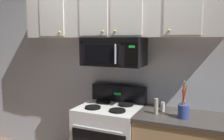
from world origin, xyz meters
TOP-DOWN VIEW (x-y plane):
  - back_wall at (0.00, 0.79)m, footprint 5.20×0.10m
  - stove_range at (0.00, 0.42)m, footprint 0.76×0.69m
  - over_range_microwave at (-0.00, 0.54)m, footprint 0.76×0.43m
  - upper_cabinets at (-0.00, 0.57)m, footprint 2.50×0.36m
  - utensil_crock_blue at (0.88, 0.34)m, footprint 0.12×0.12m
  - salt_shaker at (0.63, 0.50)m, footprint 0.05×0.05m
  - pepper_mill at (0.59, 0.37)m, footprint 0.04×0.04m

SIDE VIEW (x-z plane):
  - stove_range at x=0.00m, z-range -0.09..1.03m
  - salt_shaker at x=0.63m, z-range 0.90..1.01m
  - pepper_mill at x=0.59m, z-range 0.90..1.08m
  - utensil_crock_blue at x=0.88m, z-range 0.80..1.20m
  - back_wall at x=0.00m, z-range 0.00..2.70m
  - over_range_microwave at x=0.00m, z-range 1.40..1.75m
  - upper_cabinets at x=0.00m, z-range 1.75..2.30m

